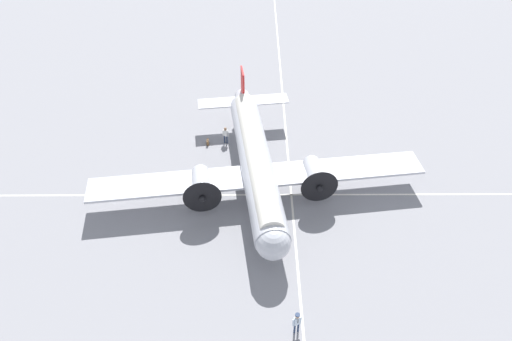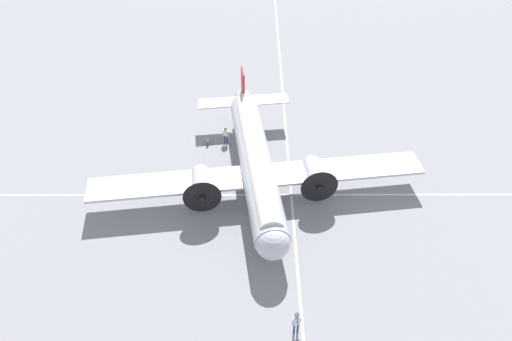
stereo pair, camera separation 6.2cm
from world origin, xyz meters
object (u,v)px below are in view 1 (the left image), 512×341
at_px(passenger_boarding, 225,134).
at_px(airliner_main, 257,165).
at_px(suitcase_near_door, 208,142).
at_px(crew_foreground, 297,321).

bearing_deg(passenger_boarding, airliner_main, -47.16).
relative_size(airliner_main, suitcase_near_door, 48.22).
distance_m(crew_foreground, suitcase_near_door, 19.68).
xyz_separation_m(crew_foreground, passenger_boarding, (-18.76, -4.94, -0.10)).
height_order(passenger_boarding, suitcase_near_door, passenger_boarding).
xyz_separation_m(crew_foreground, suitcase_near_door, (-18.55, -6.51, -0.85)).
relative_size(airliner_main, crew_foreground, 14.47).
distance_m(airliner_main, crew_foreground, 12.95).
bearing_deg(crew_foreground, suitcase_near_door, -95.18).
bearing_deg(suitcase_near_door, passenger_boarding, 97.59).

